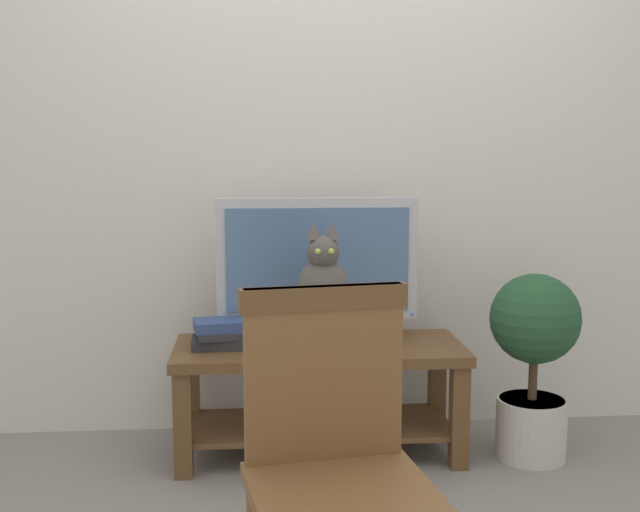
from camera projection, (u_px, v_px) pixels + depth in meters
back_wall at (329, 120)px, 3.53m from camera, size 7.00×0.12×2.80m
tv_stand at (319, 378)px, 3.28m from camera, size 1.19×0.49×0.47m
tv at (317, 265)px, 3.30m from camera, size 0.84×0.20×0.60m
media_box at (322, 345)px, 3.14m from camera, size 0.39×0.29×0.06m
cat at (323, 296)px, 3.10m from camera, size 0.24×0.35×0.47m
wooden_chair at (335, 451)px, 1.92m from camera, size 0.49×0.49×0.94m
book_stack at (220, 334)px, 3.21m from camera, size 0.24×0.19×0.11m
potted_plant at (534, 353)px, 3.22m from camera, size 0.37×0.37×0.77m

